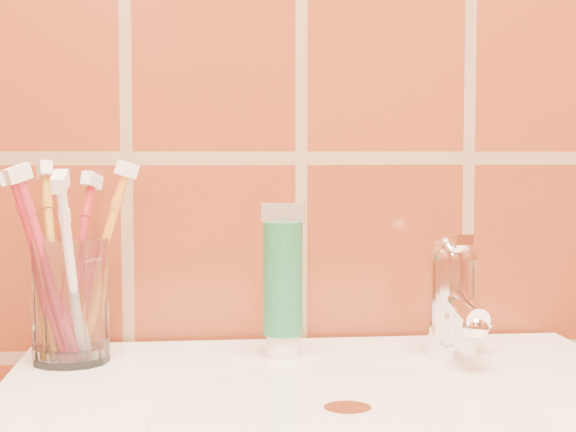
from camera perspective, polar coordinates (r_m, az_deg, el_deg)
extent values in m
cylinder|color=silver|center=(0.68, 3.87, -12.55)|extent=(0.30, 0.30, 0.00)
cylinder|color=white|center=(0.68, 3.87, -12.39)|extent=(0.04, 0.04, 0.00)
cylinder|color=white|center=(0.85, -13.91, -5.34)|extent=(0.09, 0.09, 0.12)
cylinder|color=white|center=(0.86, -0.33, -8.39)|extent=(0.03, 0.03, 0.02)
cylinder|color=#165F37|center=(0.85, -0.33, -4.06)|extent=(0.04, 0.04, 0.11)
cube|color=beige|center=(0.84, -0.33, 0.22)|extent=(0.04, 0.00, 0.02)
cylinder|color=white|center=(0.87, 10.56, -5.81)|extent=(0.05, 0.05, 0.09)
sphere|color=white|center=(0.87, 10.60, -2.72)|extent=(0.05, 0.05, 0.05)
cylinder|color=white|center=(0.84, 11.31, -5.73)|extent=(0.02, 0.09, 0.03)
cube|color=white|center=(0.85, 10.84, -1.61)|extent=(0.02, 0.06, 0.01)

